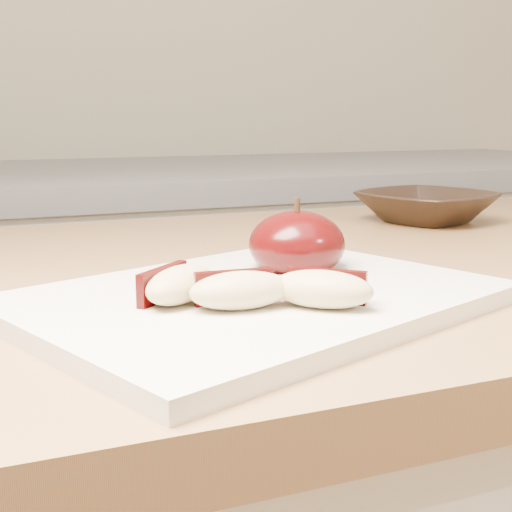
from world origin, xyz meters
name	(u,v)px	position (x,y,z in m)	size (l,w,h in m)	color
back_cabinet	(63,419)	(0.00, 1.20, 0.47)	(2.40, 0.62, 0.94)	silver
cutting_board	(256,299)	(0.04, 0.36, 0.91)	(0.33, 0.24, 0.01)	beige
apple_half	(297,244)	(0.10, 0.41, 0.93)	(0.10, 0.10, 0.07)	black
apple_wedge_a	(179,284)	(-0.02, 0.35, 0.93)	(0.07, 0.07, 0.02)	tan
apple_wedge_b	(240,290)	(0.01, 0.32, 0.93)	(0.07, 0.04, 0.02)	tan
apple_wedge_c	(322,289)	(0.07, 0.30, 0.93)	(0.07, 0.07, 0.02)	tan
bowl	(426,207)	(0.40, 0.65, 0.92)	(0.16, 0.16, 0.04)	black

